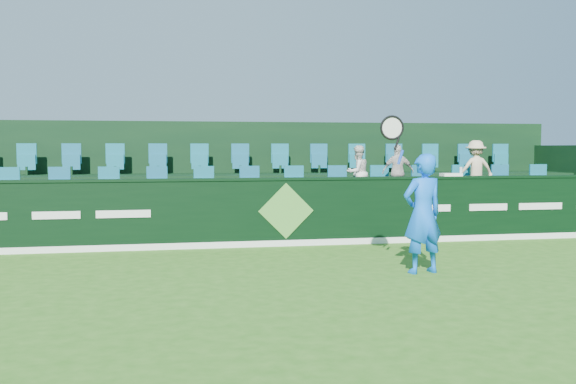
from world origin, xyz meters
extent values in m
plane|color=#2D6B19|center=(0.00, 0.00, 0.00)|extent=(60.00, 60.00, 0.00)
cube|color=black|center=(0.00, 4.00, 0.65)|extent=(16.00, 0.20, 1.30)
cube|color=black|center=(0.00, 4.00, 1.32)|extent=(16.00, 0.24, 0.05)
cube|color=white|center=(0.00, 3.89, 0.06)|extent=(16.00, 0.02, 0.12)
cube|color=#4E9636|center=(0.00, 3.88, 0.70)|extent=(1.10, 0.02, 1.10)
cube|color=white|center=(-4.30, 3.89, 0.70)|extent=(0.85, 0.01, 0.14)
cube|color=white|center=(-3.10, 3.89, 0.70)|extent=(1.00, 0.01, 0.14)
cube|color=white|center=(3.10, 3.89, 0.70)|extent=(0.70, 0.01, 0.14)
cube|color=white|center=(4.30, 3.89, 0.70)|extent=(0.85, 0.01, 0.14)
cube|color=white|center=(5.50, 3.89, 0.70)|extent=(1.00, 0.01, 0.14)
cube|color=black|center=(0.00, 5.10, 0.40)|extent=(16.00, 2.00, 0.80)
cube|color=black|center=(0.00, 7.00, 0.65)|extent=(16.00, 1.80, 1.30)
cube|color=black|center=(0.00, 8.00, 1.30)|extent=(16.00, 0.20, 2.60)
cube|color=#165C78|center=(0.00, 5.50, 1.10)|extent=(13.50, 0.50, 0.60)
cube|color=#165C78|center=(0.00, 7.30, 1.60)|extent=(13.50, 0.50, 0.60)
imported|color=blue|center=(1.59, 0.86, 0.93)|extent=(0.75, 0.57, 1.85)
cylinder|color=#143FBF|center=(1.18, 0.76, 1.80)|extent=(0.11, 0.04, 0.22)
cylinder|color=black|center=(1.12, 0.76, 2.00)|extent=(0.09, 0.03, 0.20)
torus|color=black|center=(1.04, 0.76, 2.24)|extent=(0.47, 0.04, 0.47)
cylinder|color=silver|center=(1.04, 0.76, 2.24)|extent=(0.39, 0.01, 0.39)
imported|color=silver|center=(1.83, 5.12, 1.39)|extent=(0.70, 0.63, 1.19)
imported|color=beige|center=(2.76, 5.12, 1.40)|extent=(0.73, 0.35, 1.21)
imported|color=beige|center=(4.62, 5.12, 1.45)|extent=(0.88, 0.54, 1.31)
cube|color=white|center=(3.51, 4.00, 1.38)|extent=(0.40, 0.26, 0.06)
cylinder|color=silver|center=(3.73, 4.00, 1.44)|extent=(0.06, 0.06, 0.19)
camera|label=1|loc=(-2.29, -8.42, 1.95)|focal=40.00mm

